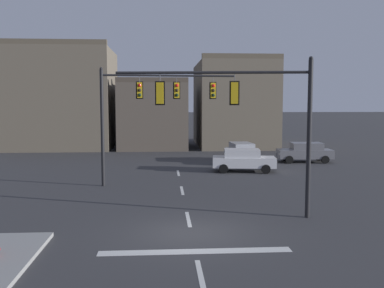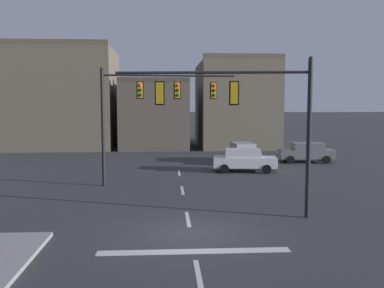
{
  "view_description": "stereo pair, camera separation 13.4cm",
  "coord_description": "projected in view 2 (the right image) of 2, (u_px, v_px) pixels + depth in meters",
  "views": [
    {
      "loc": [
        -1.04,
        -15.9,
        4.91
      ],
      "look_at": [
        0.35,
        4.89,
        2.91
      ],
      "focal_mm": 40.68,
      "sensor_mm": 36.0,
      "label": 1
    },
    {
      "loc": [
        -0.91,
        -15.91,
        4.91
      ],
      "look_at": [
        0.35,
        4.89,
        2.91
      ],
      "focal_mm": 40.68,
      "sensor_mm": 36.0,
      "label": 2
    }
  ],
  "objects": [
    {
      "name": "ground_plane",
      "position": [
        191.0,
        233.0,
        16.33
      ],
      "size": [
        400.0,
        400.0,
        0.0
      ],
      "primitive_type": "plane",
      "color": "#353538"
    },
    {
      "name": "stop_bar_paint",
      "position": [
        194.0,
        251.0,
        14.35
      ],
      "size": [
        6.4,
        0.5,
        0.01
      ],
      "primitive_type": "cube",
      "color": "silver",
      "rests_on": "ground"
    },
    {
      "name": "lane_centreline",
      "position": [
        188.0,
        219.0,
        18.32
      ],
      "size": [
        0.16,
        26.4,
        0.01
      ],
      "color": "silver",
      "rests_on": "ground"
    },
    {
      "name": "signal_mast_near_side",
      "position": [
        251.0,
        110.0,
        18.29
      ],
      "size": [
        8.23,
        1.15,
        6.81
      ],
      "color": "black",
      "rests_on": "ground"
    },
    {
      "name": "signal_mast_far_side",
      "position": [
        147.0,
        102.0,
        25.49
      ],
      "size": [
        7.93,
        0.72,
        6.92
      ],
      "color": "black",
      "rests_on": "ground"
    },
    {
      "name": "car_lot_nearside",
      "position": [
        244.0,
        160.0,
        30.78
      ],
      "size": [
        4.61,
        2.34,
        1.61
      ],
      "color": "silver",
      "rests_on": "ground"
    },
    {
      "name": "car_lot_middle",
      "position": [
        243.0,
        152.0,
        35.5
      ],
      "size": [
        2.18,
        4.56,
        1.61
      ],
      "color": "#9EA0A5",
      "rests_on": "ground"
    },
    {
      "name": "car_lot_farside",
      "position": [
        306.0,
        152.0,
        35.61
      ],
      "size": [
        4.54,
        2.12,
        1.61
      ],
      "color": "slate",
      "rests_on": "ground"
    },
    {
      "name": "building_row",
      "position": [
        142.0,
        104.0,
        47.82
      ],
      "size": [
        28.92,
        12.13,
        10.96
      ],
      "color": "#665B4C",
      "rests_on": "ground"
    }
  ]
}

